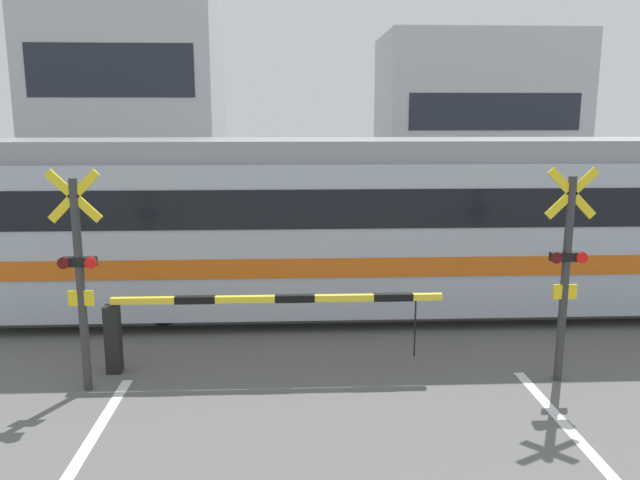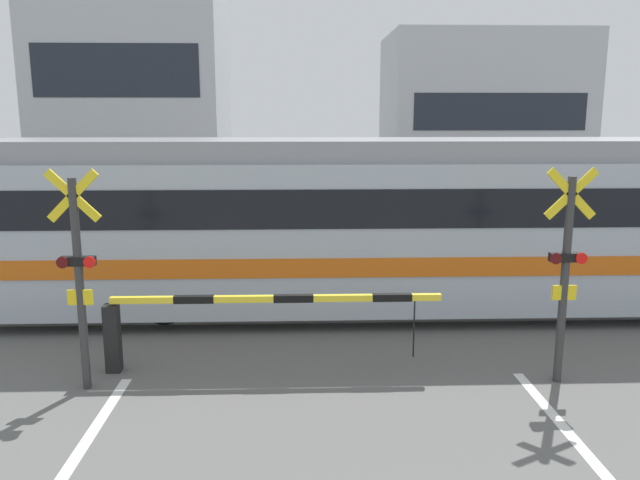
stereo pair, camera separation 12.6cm
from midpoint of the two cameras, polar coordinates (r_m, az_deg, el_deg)
name	(u,v)px [view 2 (the right image)]	position (r m, az deg, el deg)	size (l,w,h in m)	color
rail_track_near	(319,320)	(11.07, 0.22, -7.34)	(50.00, 0.10, 0.08)	gray
rail_track_far	(316,297)	(12.44, -0.04, -5.25)	(50.00, 0.10, 0.08)	gray
commuter_train	(457,220)	(11.74, 12.70, 1.80)	(17.01, 2.67, 3.17)	#ADB7C1
crossing_barrier_near	(213,315)	(8.95, -9.35, -6.79)	(4.75, 0.20, 1.10)	black
crossing_barrier_far	(380,237)	(14.63, 5.76, 0.31)	(4.75, 0.20, 1.10)	black
crossing_signal_left	(79,271)	(8.58, -20.81, -2.68)	(0.68, 0.15, 2.92)	#333333
crossing_signal_right	(566,267)	(8.88, 21.92, -2.31)	(0.68, 0.15, 2.92)	#333333
pedestrian	(297,211)	(17.57, -1.90, 2.65)	(0.38, 0.22, 1.67)	brown
building_left_of_street	(135,87)	(26.78, -16.46, 13.24)	(7.13, 5.13, 9.48)	#B2B7BC
building_right_of_street	(480,121)	(27.04, 14.57, 10.51)	(7.72, 5.13, 6.84)	#B2B7BC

